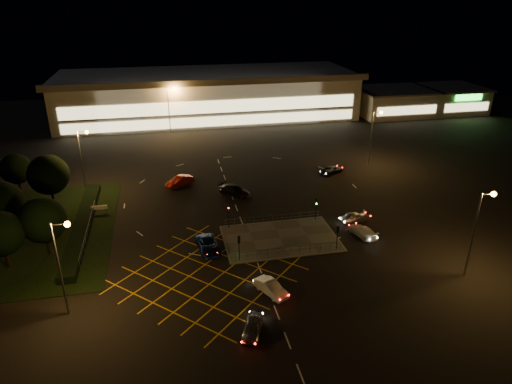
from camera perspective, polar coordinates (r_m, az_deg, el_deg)
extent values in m
plane|color=black|center=(59.72, 0.70, -5.11)|extent=(180.00, 180.00, 0.00)
cube|color=#4C4944|center=(58.41, 3.05, -5.79)|extent=(14.00, 9.00, 0.12)
cube|color=black|center=(66.02, -25.09, -4.53)|extent=(18.00, 30.00, 0.08)
cube|color=black|center=(64.74, -20.87, -3.88)|extent=(2.00, 26.00, 1.00)
cube|color=beige|center=(116.02, -6.03, 11.89)|extent=(70.00, 25.00, 10.00)
cube|color=slate|center=(115.06, -6.14, 14.42)|extent=(72.00, 26.50, 0.60)
cube|color=#FFEAA5|center=(103.84, -5.26, 10.50)|extent=(66.00, 0.20, 3.00)
cube|color=#FFEAA5|center=(104.63, -5.19, 8.79)|extent=(66.00, 0.20, 2.20)
cube|color=beige|center=(122.39, 16.79, 10.69)|extent=(18.00, 14.00, 6.00)
cube|color=slate|center=(121.76, 16.97, 12.13)|extent=(18.80, 14.80, 0.40)
cube|color=#FFEAA5|center=(116.49, 18.36, 9.66)|extent=(15.30, 0.20, 2.00)
cube|color=beige|center=(130.65, 23.11, 10.60)|extent=(14.00, 14.00, 6.00)
cube|color=slate|center=(130.06, 23.34, 11.94)|extent=(14.80, 14.80, 0.40)
cube|color=#FFEAA5|center=(125.15, 24.84, 9.60)|extent=(11.90, 0.20, 2.00)
cube|color=#19E533|center=(124.58, 25.06, 10.65)|extent=(7.00, 0.30, 1.40)
cylinder|color=slate|center=(46.97, -23.31, -9.00)|extent=(0.20, 0.20, 10.00)
cylinder|color=slate|center=(44.55, -23.43, -3.74)|extent=(1.40, 0.12, 0.12)
sphere|color=orange|center=(44.42, -22.54, -3.73)|extent=(0.56, 0.56, 0.56)
cylinder|color=slate|center=(54.08, 25.46, -4.95)|extent=(0.20, 0.20, 10.00)
cylinder|color=slate|center=(52.55, 26.99, -0.24)|extent=(1.40, 0.12, 0.12)
sphere|color=orange|center=(53.00, 27.58, -0.22)|extent=(0.56, 0.56, 0.56)
cylinder|color=slate|center=(74.09, -20.95, 3.42)|extent=(0.20, 0.20, 10.00)
cylinder|color=slate|center=(72.55, -20.95, 7.02)|extent=(1.40, 0.12, 0.12)
sphere|color=orange|center=(72.46, -20.40, 7.03)|extent=(0.56, 0.56, 0.56)
cylinder|color=slate|center=(82.82, 14.17, 6.37)|extent=(0.20, 0.20, 10.00)
cylinder|color=slate|center=(81.86, 14.95, 9.59)|extent=(1.40, 0.12, 0.12)
sphere|color=orange|center=(82.19, 15.39, 9.56)|extent=(0.56, 0.56, 0.56)
cylinder|color=slate|center=(101.82, -10.83, 9.90)|extent=(0.20, 0.20, 10.00)
cylinder|color=slate|center=(100.81, -10.64, 12.58)|extent=(1.40, 0.12, 0.12)
sphere|color=orange|center=(100.83, -10.23, 12.58)|extent=(0.56, 0.56, 0.56)
cylinder|color=slate|center=(111.70, 10.46, 11.16)|extent=(0.20, 0.20, 10.00)
cylinder|color=slate|center=(111.03, 10.99, 13.58)|extent=(1.40, 0.12, 0.12)
sphere|color=orange|center=(111.30, 11.34, 13.55)|extent=(0.56, 0.56, 0.56)
cylinder|color=black|center=(53.14, -2.13, -7.09)|extent=(0.10, 0.10, 3.00)
cube|color=black|center=(52.54, -2.15, -5.97)|extent=(0.28, 0.18, 0.90)
sphere|color=#19FF33|center=(52.65, -2.18, -5.90)|extent=(0.16, 0.16, 0.16)
cylinder|color=black|center=(56.08, 10.10, -5.69)|extent=(0.10, 0.10, 3.00)
cube|color=black|center=(55.50, 10.19, -4.62)|extent=(0.28, 0.18, 0.90)
sphere|color=#19FF33|center=(55.61, 10.14, -4.55)|extent=(0.16, 0.16, 0.16)
cylinder|color=black|center=(60.06, -3.44, -3.22)|extent=(0.10, 0.10, 3.00)
cube|color=black|center=(59.52, -3.46, -2.20)|extent=(0.28, 0.18, 0.90)
sphere|color=#FF0C0C|center=(59.41, -3.44, -2.25)|extent=(0.16, 0.16, 0.16)
cylinder|color=black|center=(62.67, 7.48, -2.18)|extent=(0.10, 0.10, 3.00)
cube|color=black|center=(62.16, 7.54, -1.19)|extent=(0.28, 0.18, 0.90)
sphere|color=#19FF33|center=(62.05, 7.58, -1.24)|extent=(0.16, 0.16, 0.16)
cylinder|color=black|center=(59.27, -28.69, -7.22)|extent=(0.36, 0.36, 2.52)
sphere|color=black|center=(57.89, -29.29, -4.60)|extent=(5.04, 5.04, 5.04)
cylinder|color=black|center=(66.58, -28.62, -3.75)|extent=(0.36, 0.36, 2.70)
sphere|color=black|center=(65.28, -29.18, -1.18)|extent=(5.40, 5.40, 5.40)
cylinder|color=black|center=(72.49, -24.05, -0.60)|extent=(0.36, 0.36, 2.88)
sphere|color=black|center=(71.22, -24.52, 1.98)|extent=(5.76, 5.76, 5.76)
cylinder|color=black|center=(79.50, -27.44, 0.64)|extent=(0.36, 0.36, 2.34)
sphere|color=black|center=(78.54, -27.83, 2.55)|extent=(4.68, 4.68, 4.68)
cylinder|color=black|center=(59.79, -24.57, -5.99)|extent=(0.36, 0.36, 2.70)
sphere|color=black|center=(58.33, -25.12, -3.17)|extent=(5.40, 5.40, 5.40)
imported|color=#B0B1B7|center=(43.64, -0.44, -16.53)|extent=(2.96, 4.30, 1.36)
imported|color=silver|center=(48.42, 1.88, -11.87)|extent=(3.19, 4.38, 1.38)
imported|color=#0D1F51|center=(55.88, -6.00, -6.62)|extent=(3.01, 5.42, 1.43)
imported|color=black|center=(70.24, -2.73, 0.21)|extent=(5.22, 5.09, 1.51)
imported|color=#A9ABB0|center=(63.63, 12.28, -3.06)|extent=(4.34, 2.38, 1.40)
imported|color=maroon|center=(74.48, -9.52, 1.34)|extent=(4.86, 4.05, 1.57)
imported|color=black|center=(79.72, 9.43, 2.76)|extent=(4.85, 3.86, 1.23)
imported|color=silver|center=(60.32, 13.20, -4.79)|extent=(2.90, 4.77, 1.29)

